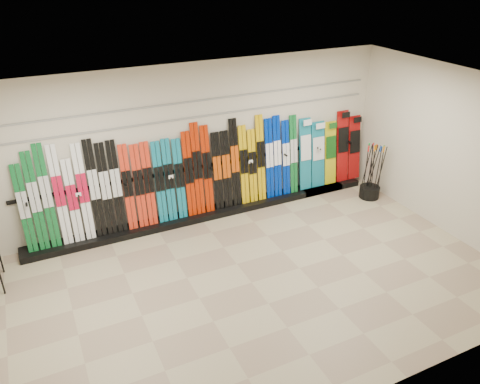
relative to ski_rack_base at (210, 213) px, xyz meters
name	(u,v)px	position (x,y,z in m)	size (l,w,h in m)	color
floor	(252,283)	(-0.22, -2.28, -0.06)	(8.00, 8.00, 0.00)	gray
back_wall	(192,143)	(-0.22, 0.22, 1.44)	(8.00, 8.00, 0.00)	beige
right_wall	(454,154)	(3.78, -2.28, 1.44)	(5.00, 5.00, 0.00)	beige
ceiling	(254,97)	(-0.22, -2.28, 2.94)	(8.00, 8.00, 0.00)	silver
ski_rack_base	(210,213)	(0.00, 0.00, 0.00)	(8.00, 0.40, 0.12)	black
skis	(173,178)	(-0.69, 0.07, 0.89)	(5.38, 0.27, 1.83)	#106229
snowboards	(330,151)	(2.86, 0.07, 0.79)	(1.57, 0.24, 1.57)	#14728C
pole_bin	(369,192)	(3.38, -0.74, 0.07)	(0.42, 0.42, 0.25)	black
ski_poles	(373,171)	(3.38, -0.75, 0.55)	(0.37, 0.40, 1.18)	black
slatwall_rail_0	(192,118)	(-0.22, 0.20, 1.94)	(7.60, 0.02, 0.03)	gray
slatwall_rail_1	(191,102)	(-0.22, 0.20, 2.24)	(7.60, 0.02, 0.03)	gray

